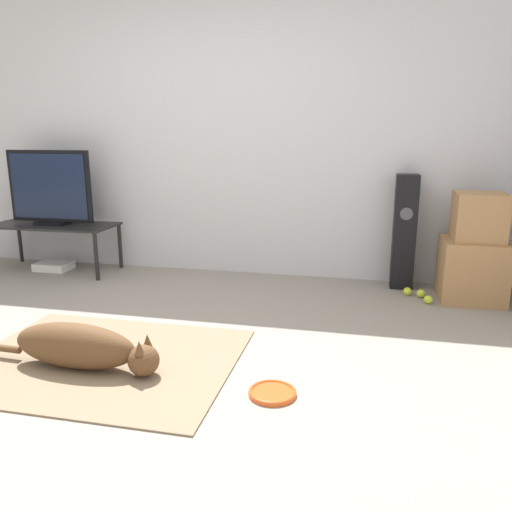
{
  "coord_description": "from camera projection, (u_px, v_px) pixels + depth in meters",
  "views": [
    {
      "loc": [
        1.28,
        -2.32,
        1.26
      ],
      "look_at": [
        0.56,
        0.93,
        0.45
      ],
      "focal_mm": 35.0,
      "sensor_mm": 36.0,
      "label": 1
    }
  ],
  "objects": [
    {
      "name": "tennis_ball_loose_on_carpet",
      "position": [
        428.0,
        300.0,
        3.81
      ],
      "size": [
        0.07,
        0.07,
        0.07
      ],
      "color": "#C6E033",
      "rests_on": "ground_plane"
    },
    {
      "name": "tv",
      "position": [
        50.0,
        188.0,
        4.58
      ],
      "size": [
        0.82,
        0.2,
        0.68
      ],
      "color": "black",
      "rests_on": "tv_stand"
    },
    {
      "name": "tv_stand",
      "position": [
        54.0,
        229.0,
        4.67
      ],
      "size": [
        1.16,
        0.5,
        0.45
      ],
      "color": "black",
      "rests_on": "ground_plane"
    },
    {
      "name": "game_console",
      "position": [
        54.0,
        266.0,
        4.77
      ],
      "size": [
        0.32,
        0.23,
        0.07
      ],
      "color": "white",
      "rests_on": "ground_plane"
    },
    {
      "name": "area_rug",
      "position": [
        103.0,
        360.0,
        2.86
      ],
      "size": [
        1.51,
        1.19,
        0.01
      ],
      "color": "#847056",
      "rests_on": "ground_plane"
    },
    {
      "name": "floor_speaker",
      "position": [
        404.0,
        232.0,
        4.13
      ],
      "size": [
        0.18,
        0.19,
        0.95
      ],
      "color": "black",
      "rests_on": "ground_plane"
    },
    {
      "name": "tennis_ball_by_boxes",
      "position": [
        407.0,
        291.0,
        4.01
      ],
      "size": [
        0.07,
        0.07,
        0.07
      ],
      "color": "#C6E033",
      "rests_on": "ground_plane"
    },
    {
      "name": "cardboard_box_upper",
      "position": [
        479.0,
        217.0,
        3.76
      ],
      "size": [
        0.36,
        0.35,
        0.36
      ],
      "color": "#A87A4C",
      "rests_on": "cardboard_box_lower"
    },
    {
      "name": "cardboard_box_lower",
      "position": [
        472.0,
        270.0,
        3.86
      ],
      "size": [
        0.47,
        0.45,
        0.47
      ],
      "color": "#A87A4C",
      "rests_on": "ground_plane"
    },
    {
      "name": "wall_back",
      "position": [
        223.0,
        133.0,
        4.46
      ],
      "size": [
        8.0,
        0.06,
        2.55
      ],
      "color": "silver",
      "rests_on": "ground_plane"
    },
    {
      "name": "tennis_ball_near_speaker",
      "position": [
        421.0,
        294.0,
        3.96
      ],
      "size": [
        0.07,
        0.07,
        0.07
      ],
      "color": "#C6E033",
      "rests_on": "ground_plane"
    },
    {
      "name": "dog",
      "position": [
        82.0,
        347.0,
        2.72
      ],
      "size": [
        1.1,
        0.24,
        0.25
      ],
      "color": "brown",
      "rests_on": "area_rug"
    },
    {
      "name": "ground_plane",
      "position": [
        121.0,
        368.0,
        2.77
      ],
      "size": [
        12.0,
        12.0,
        0.0
      ],
      "primitive_type": "plane",
      "color": "gray"
    },
    {
      "name": "frisbee",
      "position": [
        272.0,
        393.0,
        2.48
      ],
      "size": [
        0.24,
        0.24,
        0.03
      ],
      "color": "#DB511E",
      "rests_on": "ground_plane"
    }
  ]
}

